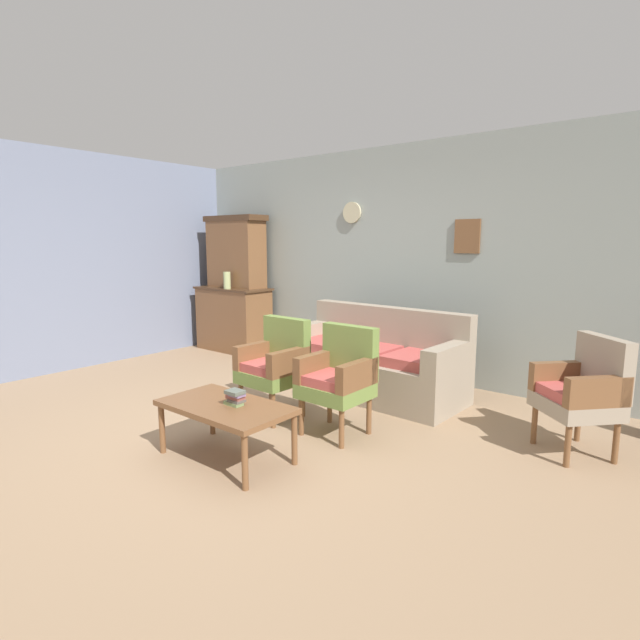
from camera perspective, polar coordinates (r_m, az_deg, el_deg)
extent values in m
plane|color=#997A5B|center=(4.27, -10.40, -13.07)|extent=(7.68, 7.68, 0.00)
cube|color=#939E99|center=(6.01, 8.64, 6.60)|extent=(6.40, 0.06, 2.70)
cube|color=brown|center=(5.56, 16.61, 9.23)|extent=(0.28, 0.02, 0.36)
cylinder|color=beige|center=(6.30, 3.71, 12.26)|extent=(0.26, 0.03, 0.26)
cube|color=slate|center=(6.76, -29.08, 5.83)|extent=(0.06, 5.20, 2.70)
cube|color=brown|center=(7.40, -9.92, 0.01)|extent=(1.10, 0.52, 0.90)
cube|color=#462D1B|center=(7.34, -10.02, 3.60)|extent=(1.16, 0.55, 0.03)
cube|color=brown|center=(7.36, -9.66, 7.45)|extent=(0.90, 0.36, 0.95)
cube|color=#462D1B|center=(7.37, -9.76, 11.45)|extent=(0.99, 0.38, 0.08)
cylinder|color=#ACBA7B|center=(7.13, -10.67, 4.52)|extent=(0.10, 0.10, 0.24)
cube|color=gray|center=(5.25, 5.81, -6.32)|extent=(1.97, 0.88, 0.42)
cube|color=gray|center=(5.41, 7.86, -1.01)|extent=(1.94, 0.24, 0.48)
cube|color=gray|center=(4.73, 14.69, -4.18)|extent=(0.19, 0.81, 0.24)
cube|color=gray|center=(5.72, -1.39, -1.59)|extent=(0.19, 0.81, 0.24)
cube|color=#B74C47|center=(4.86, 11.04, -4.54)|extent=(0.53, 0.58, 0.10)
cube|color=#B74C47|center=(5.15, 5.60, -3.62)|extent=(0.53, 0.58, 0.10)
cube|color=#B74C47|center=(5.49, 0.81, -2.78)|extent=(0.53, 0.58, 0.10)
cube|color=olive|center=(4.56, -5.60, -6.48)|extent=(0.54, 0.50, 0.12)
cube|color=#B74C47|center=(4.52, -5.80, -5.44)|extent=(0.45, 0.42, 0.10)
cube|color=olive|center=(4.63, -3.86, -2.53)|extent=(0.52, 0.12, 0.46)
cube|color=brown|center=(4.36, -3.62, -4.86)|extent=(0.10, 0.48, 0.22)
cube|color=brown|center=(4.67, -7.50, -3.98)|extent=(0.10, 0.48, 0.22)
cylinder|color=brown|center=(4.35, -5.44, -10.27)|extent=(0.04, 0.04, 0.32)
cylinder|color=brown|center=(4.65, -9.08, -9.07)|extent=(0.04, 0.04, 0.32)
cylinder|color=brown|center=(4.61, -1.99, -9.12)|extent=(0.04, 0.04, 0.32)
cylinder|color=brown|center=(4.89, -5.65, -8.08)|extent=(0.04, 0.04, 0.32)
cube|color=olive|center=(4.13, 1.78, -8.11)|extent=(0.53, 0.49, 0.12)
cube|color=#B74C47|center=(4.09, 1.61, -6.97)|extent=(0.45, 0.41, 0.10)
cube|color=olive|center=(4.21, 3.47, -3.70)|extent=(0.52, 0.11, 0.46)
cube|color=brown|center=(3.95, 4.33, -6.34)|extent=(0.09, 0.48, 0.22)
cube|color=brown|center=(4.21, -0.58, -5.34)|extent=(0.09, 0.48, 0.22)
cylinder|color=brown|center=(3.94, 2.50, -12.38)|extent=(0.04, 0.04, 0.32)
cylinder|color=brown|center=(4.19, -2.18, -11.04)|extent=(0.04, 0.04, 0.32)
cylinder|color=brown|center=(4.23, 5.66, -10.88)|extent=(0.04, 0.04, 0.32)
cylinder|color=brown|center=(4.46, 1.12, -9.75)|extent=(0.04, 0.04, 0.32)
cube|color=gray|center=(4.24, 27.37, -8.71)|extent=(0.71, 0.71, 0.12)
cube|color=#B74C47|center=(4.20, 27.24, -7.56)|extent=(0.60, 0.60, 0.10)
cube|color=gray|center=(4.28, 29.84, -4.69)|extent=(0.45, 0.43, 0.46)
cube|color=brown|center=(4.02, 29.37, -7.25)|extent=(0.39, 0.41, 0.22)
cube|color=brown|center=(4.36, 25.86, -5.77)|extent=(0.39, 0.41, 0.22)
cylinder|color=brown|center=(4.04, 26.64, -12.81)|extent=(0.04, 0.04, 0.32)
cylinder|color=brown|center=(4.37, 23.47, -10.96)|extent=(0.04, 0.04, 0.32)
cylinder|color=brown|center=(4.26, 30.94, -12.02)|extent=(0.04, 0.04, 0.32)
cylinder|color=brown|center=(4.57, 27.60, -10.35)|extent=(0.04, 0.04, 0.32)
cube|color=brown|center=(3.74, -10.83, -9.78)|extent=(1.00, 0.56, 0.04)
cylinder|color=brown|center=(4.29, -12.32, -10.31)|extent=(0.04, 0.04, 0.38)
cylinder|color=brown|center=(3.66, -2.97, -13.56)|extent=(0.04, 0.04, 0.38)
cylinder|color=brown|center=(4.03, -17.74, -11.84)|extent=(0.04, 0.04, 0.38)
cylinder|color=brown|center=(3.35, -8.66, -15.90)|extent=(0.04, 0.04, 0.38)
cube|color=#799259|center=(3.70, -9.92, -9.44)|extent=(0.14, 0.08, 0.02)
cube|color=#5A564E|center=(3.69, -9.61, -9.15)|extent=(0.11, 0.09, 0.02)
cube|color=#8F4C44|center=(3.70, -9.72, -8.74)|extent=(0.13, 0.08, 0.03)
cube|color=#8971A0|center=(3.66, -9.57, -8.49)|extent=(0.11, 0.08, 0.02)
cube|color=#5A6258|center=(3.65, -9.77, -8.18)|extent=(0.12, 0.10, 0.03)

